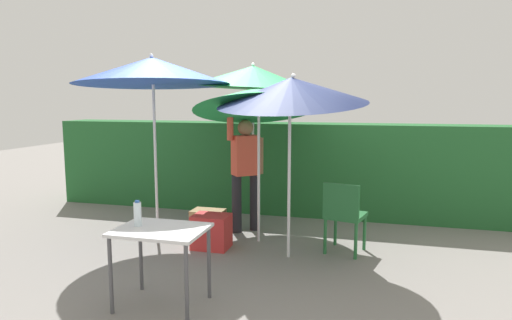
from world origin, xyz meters
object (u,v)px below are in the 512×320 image
object	(u,v)px
umbrella_rainbow	(256,99)
umbrella_navy	(292,91)
cooler_box	(211,231)
umbrella_orange	(253,77)
person_vendor	(246,167)
chair_plastic	(344,213)
folding_table	(161,238)
crate_cardboard	(208,220)
umbrella_yellow	(152,71)
bottle_water	(138,214)

from	to	relation	value
umbrella_rainbow	umbrella_navy	bearing A→B (deg)	-41.26
umbrella_rainbow	cooler_box	distance (m)	1.78
umbrella_orange	person_vendor	size ratio (longest dim) A/B	1.28
chair_plastic	folding_table	distance (m)	2.37
umbrella_rainbow	umbrella_orange	size ratio (longest dim) A/B	0.95
crate_cardboard	chair_plastic	bearing A→B (deg)	-14.71
cooler_box	umbrella_navy	bearing A→B (deg)	-4.04
chair_plastic	umbrella_rainbow	bearing A→B (deg)	170.54
umbrella_navy	crate_cardboard	bearing A→B (deg)	149.31
umbrella_navy	umbrella_rainbow	bearing A→B (deg)	138.74
person_vendor	umbrella_yellow	bearing A→B (deg)	-142.51
cooler_box	bottle_water	xyz separation A→B (m)	(-0.11, -1.60, 0.63)
cooler_box	person_vendor	bearing A→B (deg)	75.44
umbrella_yellow	cooler_box	world-z (taller)	umbrella_yellow
umbrella_rainbow	cooler_box	world-z (taller)	umbrella_rainbow
umbrella_orange	cooler_box	distance (m)	2.30
umbrella_rainbow	umbrella_orange	xyz separation A→B (m)	(-0.24, 0.74, 0.31)
crate_cardboard	bottle_water	xyz separation A→B (m)	(0.22, -2.33, 0.70)
umbrella_navy	cooler_box	distance (m)	2.04
person_vendor	cooler_box	xyz separation A→B (m)	(-0.21, -0.83, -0.72)
folding_table	bottle_water	xyz separation A→B (m)	(-0.24, 0.02, 0.20)
umbrella_rainbow	crate_cardboard	size ratio (longest dim) A/B	4.97
crate_cardboard	cooler_box	bearing A→B (deg)	-65.94
person_vendor	bottle_water	xyz separation A→B (m)	(-0.32, -2.42, -0.09)
umbrella_yellow	cooler_box	xyz separation A→B (m)	(0.79, -0.06, -2.02)
folding_table	umbrella_orange	bearing A→B (deg)	87.76
umbrella_navy	chair_plastic	world-z (taller)	umbrella_navy
umbrella_rainbow	umbrella_yellow	distance (m)	1.36
umbrella_rainbow	umbrella_navy	distance (m)	0.74
chair_plastic	cooler_box	world-z (taller)	chair_plastic
umbrella_orange	cooler_box	bearing A→B (deg)	-101.74
bottle_water	cooler_box	bearing A→B (deg)	86.20
cooler_box	folding_table	world-z (taller)	folding_table
cooler_box	folding_table	xyz separation A→B (m)	(0.13, -1.61, 0.43)
chair_plastic	cooler_box	bearing A→B (deg)	-172.47
folding_table	bottle_water	bearing A→B (deg)	175.87
umbrella_rainbow	bottle_water	bearing A→B (deg)	-106.27
umbrella_navy	chair_plastic	size ratio (longest dim) A/B	2.53
cooler_box	folding_table	distance (m)	1.67
chair_plastic	folding_table	world-z (taller)	chair_plastic
bottle_water	umbrella_rainbow	bearing A→B (deg)	73.73
umbrella_orange	bottle_water	xyz separation A→B (m)	(-0.34, -2.74, -1.35)
umbrella_rainbow	umbrella_orange	bearing A→B (deg)	108.15
folding_table	umbrella_yellow	bearing A→B (deg)	118.81
crate_cardboard	folding_table	xyz separation A→B (m)	(0.46, -2.35, 0.49)
umbrella_orange	bottle_water	size ratio (longest dim) A/B	10.06
umbrella_rainbow	crate_cardboard	world-z (taller)	umbrella_rainbow
chair_plastic	bottle_water	bearing A→B (deg)	-133.84
umbrella_rainbow	bottle_water	xyz separation A→B (m)	(-0.59, -2.01, -1.04)
umbrella_yellow	folding_table	bearing A→B (deg)	-61.19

